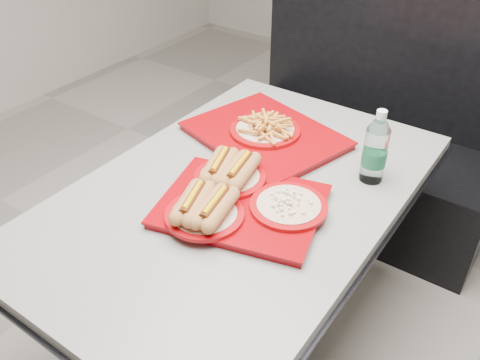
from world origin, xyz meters
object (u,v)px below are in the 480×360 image
Objects in this scene: diner_table at (240,229)px; tray_near at (236,198)px; booth_bench at (366,139)px; water_bottle at (375,151)px; tray_far at (265,132)px.

tray_near reaches higher than diner_table.
booth_bench reaches higher than diner_table.
tray_near is 0.46m from water_bottle.
tray_near is 0.41m from tray_far.
tray_near is at bearing -125.86° from water_bottle.
diner_table is 0.22m from tray_near.
water_bottle is at bearing 42.44° from diner_table.
tray_far is 2.48× the size of water_bottle.
diner_table is 2.33× the size of tray_far.
booth_bench is at bearing 90.00° from diner_table.
tray_near is 2.21× the size of water_bottle.
tray_far is at bearing 110.73° from tray_near.
booth_bench is 1.24m from tray_near.
booth_bench is 2.49× the size of tray_near.
water_bottle is at bearing 54.14° from tray_near.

